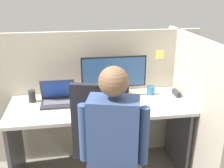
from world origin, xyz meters
name	(u,v)px	position (x,y,z in m)	size (l,w,h in m)	color
cubicle_panel_back	(96,97)	(0.00, 0.66, 0.69)	(2.15, 0.05, 1.37)	#B7AD99
cubicle_panel_right	(189,108)	(0.85, 0.26, 0.69)	(0.04, 1.27, 1.37)	#B7AD99
desk	(100,121)	(0.00, 0.32, 0.58)	(1.65, 0.64, 0.76)	beige
paper_box	(114,94)	(0.16, 0.47, 0.79)	(0.30, 0.25, 0.06)	orange
monitor	(114,74)	(0.16, 0.47, 0.99)	(0.62, 0.21, 0.34)	black
laptop	(58,99)	(-0.38, 0.39, 0.80)	(0.31, 0.22, 0.23)	#2D2D33
mouse	(89,109)	(-0.11, 0.19, 0.78)	(0.07, 0.05, 0.04)	silver
stapler	(176,93)	(0.77, 0.41, 0.78)	(0.04, 0.14, 0.05)	#2D2D33
carrot_toy	(89,113)	(-0.11, 0.10, 0.78)	(0.04, 0.15, 0.04)	orange
office_chair	(107,160)	(-0.01, -0.23, 0.55)	(0.57, 0.61, 1.10)	black
person	(117,148)	(0.04, -0.39, 0.76)	(0.47, 0.50, 1.31)	brown
coffee_mug	(151,90)	(0.53, 0.47, 0.80)	(0.07, 0.07, 0.09)	teal
pen_cup	(32,96)	(-0.62, 0.47, 0.82)	(0.07, 0.07, 0.11)	#28282D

